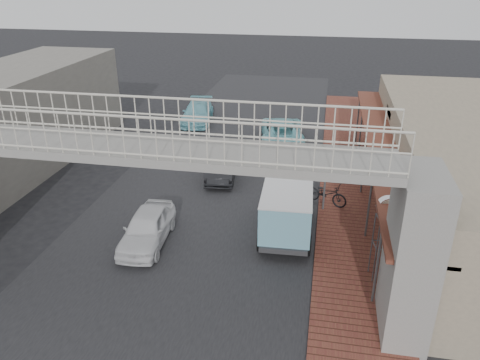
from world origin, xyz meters
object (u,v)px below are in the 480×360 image
at_px(motorcycle_near, 326,193).
at_px(motorcycle_far, 348,155).
at_px(dark_sedan, 222,165).
at_px(street_clock, 388,211).
at_px(angkot_far, 197,113).
at_px(angkot_van, 287,204).
at_px(arrow_sign, 343,159).
at_px(angkot_curb, 282,130).
at_px(white_hatchback, 147,228).

xyz_separation_m(motorcycle_near, motorcycle_far, (1.06, 4.83, 0.01)).
xyz_separation_m(dark_sedan, street_clock, (7.11, -7.37, 1.97)).
xyz_separation_m(dark_sedan, angkot_far, (-3.68, 8.65, 0.02)).
bearing_deg(angkot_far, dark_sedan, -74.29).
height_order(angkot_van, arrow_sign, arrow_sign).
xyz_separation_m(dark_sedan, motorcycle_near, (5.22, -2.26, -0.03)).
bearing_deg(motorcycle_far, street_clock, 179.94).
height_order(angkot_van, motorcycle_near, angkot_van).
height_order(dark_sedan, motorcycle_near, dark_sedan).
bearing_deg(angkot_curb, white_hatchback, 64.75).
height_order(dark_sedan, arrow_sign, arrow_sign).
relative_size(white_hatchback, dark_sedan, 0.99).
bearing_deg(arrow_sign, street_clock, -95.08).
bearing_deg(angkot_van, motorcycle_far, 68.99).
relative_size(angkot_far, motorcycle_far, 2.63).
bearing_deg(white_hatchback, arrow_sign, 25.61).
height_order(motorcycle_near, motorcycle_far, motorcycle_far).
height_order(white_hatchback, arrow_sign, arrow_sign).
bearing_deg(white_hatchback, angkot_van, 14.22).
bearing_deg(white_hatchback, street_clock, -8.57).
xyz_separation_m(angkot_van, motorcycle_near, (1.50, 2.71, -0.72)).
height_order(angkot_curb, motorcycle_near, angkot_curb).
xyz_separation_m(white_hatchback, motorcycle_near, (6.67, 4.37, -0.04)).
height_order(angkot_curb, arrow_sign, arrow_sign).
distance_m(motorcycle_far, street_clock, 10.17).
bearing_deg(motorcycle_near, angkot_curb, 43.00).
relative_size(white_hatchback, motorcycle_far, 2.20).
xyz_separation_m(motorcycle_near, arrow_sign, (0.57, -0.32, 1.79)).
bearing_deg(street_clock, motorcycle_near, 99.95).
distance_m(angkot_far, angkot_van, 15.51).
bearing_deg(dark_sedan, motorcycle_near, -29.83).
height_order(motorcycle_near, street_clock, street_clock).
relative_size(angkot_curb, angkot_far, 1.17).
xyz_separation_m(motorcycle_far, arrow_sign, (-0.49, -5.15, 1.78)).
xyz_separation_m(angkot_far, motorcycle_near, (8.90, -10.90, -0.05)).
xyz_separation_m(white_hatchback, dark_sedan, (1.45, 6.63, -0.01)).
relative_size(angkot_far, arrow_sign, 1.60).
xyz_separation_m(motorcycle_near, street_clock, (1.89, -5.11, 2.00)).
distance_m(angkot_curb, angkot_van, 10.74).
distance_m(angkot_curb, motorcycle_near, 8.42).
distance_m(angkot_far, arrow_sign, 14.79).
bearing_deg(white_hatchback, angkot_far, 94.66).
distance_m(white_hatchback, angkot_van, 5.48).
xyz_separation_m(dark_sedan, angkot_van, (3.72, -4.97, 0.69)).
relative_size(white_hatchback, angkot_curb, 0.72).
relative_size(angkot_curb, arrow_sign, 1.87).
bearing_deg(motorcycle_near, white_hatchback, 146.83).
distance_m(angkot_curb, street_clock, 13.99).
distance_m(white_hatchback, dark_sedan, 6.79).
relative_size(angkot_far, motorcycle_near, 2.34).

